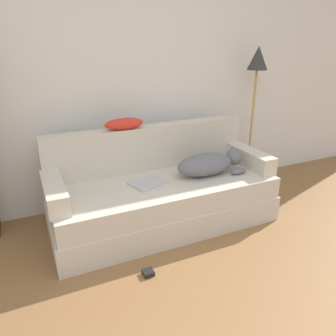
% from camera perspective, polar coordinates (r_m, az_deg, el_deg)
% --- Properties ---
extents(wall_back, '(8.09, 0.06, 2.70)m').
position_cam_1_polar(wall_back, '(3.17, -9.07, 17.45)').
color(wall_back, silver).
rests_on(wall_back, ground_plane).
extents(couch, '(1.96, 0.82, 0.42)m').
position_cam_1_polar(couch, '(2.94, -0.78, -5.97)').
color(couch, beige).
rests_on(couch, ground_plane).
extents(couch_backrest, '(1.92, 0.15, 0.41)m').
position_cam_1_polar(couch_backrest, '(3.07, -3.39, 3.65)').
color(couch_backrest, beige).
rests_on(couch_backrest, couch).
extents(couch_arm_left, '(0.15, 0.63, 0.16)m').
position_cam_1_polar(couch_arm_left, '(2.61, -19.22, -3.86)').
color(couch_arm_left, beige).
rests_on(couch_arm_left, couch).
extents(couch_arm_right, '(0.15, 0.63, 0.16)m').
position_cam_1_polar(couch_arm_right, '(3.26, 13.90, 1.82)').
color(couch_arm_right, beige).
rests_on(couch_arm_right, couch).
extents(dog, '(0.66, 0.28, 0.22)m').
position_cam_1_polar(dog, '(2.96, 7.23, 0.77)').
color(dog, slate).
rests_on(dog, couch).
extents(laptop, '(0.33, 0.29, 0.02)m').
position_cam_1_polar(laptop, '(2.78, -3.49, -2.58)').
color(laptop, '#B7B7BC').
rests_on(laptop, couch).
extents(throw_pillow, '(0.35, 0.15, 0.10)m').
position_cam_1_polar(throw_pillow, '(2.91, -7.63, 7.66)').
color(throw_pillow, red).
rests_on(throw_pillow, couch_backrest).
extents(floor_lamp, '(0.21, 0.21, 1.50)m').
position_cam_1_polar(floor_lamp, '(3.60, 15.13, 15.27)').
color(floor_lamp, tan).
rests_on(floor_lamp, ground_plane).
extents(power_adapter, '(0.07, 0.07, 0.03)m').
position_cam_1_polar(power_adapter, '(2.45, -3.47, -17.73)').
color(power_adapter, black).
rests_on(power_adapter, ground_plane).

